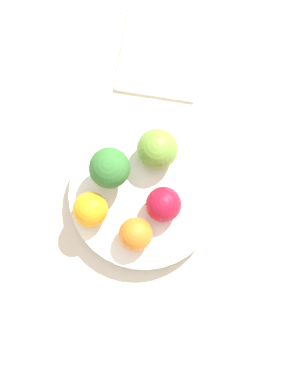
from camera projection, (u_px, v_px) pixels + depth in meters
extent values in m
plane|color=gray|center=(144.00, 200.00, 0.76)|extent=(6.00, 6.00, 0.00)
cube|color=beige|center=(144.00, 199.00, 0.75)|extent=(1.20, 1.20, 0.02)
cylinder|color=white|center=(144.00, 195.00, 0.72)|extent=(0.20, 0.20, 0.03)
cylinder|color=#8CB76B|center=(111.00, 173.00, 0.70)|extent=(0.02, 0.02, 0.02)
sphere|color=#387A33|center=(110.00, 168.00, 0.67)|extent=(0.05, 0.05, 0.05)
sphere|color=#B7142D|center=(164.00, 204.00, 0.68)|extent=(0.05, 0.05, 0.05)
sphere|color=olive|center=(157.00, 149.00, 0.69)|extent=(0.05, 0.05, 0.05)
sphere|color=orange|center=(90.00, 210.00, 0.68)|extent=(0.05, 0.05, 0.05)
sphere|color=orange|center=(136.00, 234.00, 0.68)|extent=(0.04, 0.04, 0.04)
cube|color=white|center=(162.00, 48.00, 0.78)|extent=(0.18, 0.17, 0.01)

